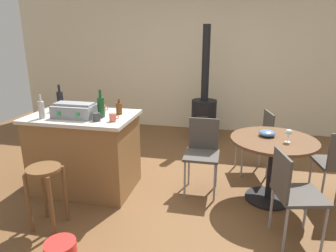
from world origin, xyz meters
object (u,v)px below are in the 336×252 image
folding_chair_right (258,137)px  bottle_0 (41,109)px  wine_glass (289,133)px  bottle_3 (101,107)px  folding_chair_far (292,190)px  bottle_1 (60,100)px  cup_2 (103,109)px  wood_stove (204,113)px  kitchen_island (85,152)px  serving_bowl (267,133)px  toolbox (75,110)px  dining_table (272,154)px  folding_chair_near (202,150)px  wooden_stool (46,184)px  cup_0 (113,117)px  cup_1 (97,117)px  bottle_2 (119,108)px

folding_chair_right → bottle_0: bearing=-154.7°
wine_glass → bottle_3: bearing=-175.8°
folding_chair_far → bottle_3: bottle_3 is taller
bottle_1 → cup_2: bottle_1 is taller
wood_stove → bottle_3: size_ratio=6.33×
kitchen_island → bottle_1: (-0.36, 0.16, 0.59)m
wine_glass → serving_bowl: (-0.20, 0.15, -0.07)m
toolbox → kitchen_island: bearing=75.7°
dining_table → toolbox: (-2.20, -0.29, 0.45)m
folding_chair_far → folding_chair_right: folding_chair_far is taller
toolbox → wine_glass: 2.34m
folding_chair_near → folding_chair_right: bearing=44.7°
folding_chair_far → wine_glass: 0.72m
folding_chair_near → bottle_0: (-1.75, -0.48, 0.51)m
wine_glass → folding_chair_near: bearing=171.5°
kitchen_island → bottle_0: (-0.36, -0.23, 0.57)m
wine_glass → dining_table: bearing=149.8°
kitchen_island → wooden_stool: 0.81m
wood_stove → wooden_stool: bearing=-112.6°
folding_chair_right → cup_0: size_ratio=7.90×
dining_table → kitchen_island: bearing=-175.1°
cup_2 → wine_glass: cup_2 is taller
folding_chair_near → wine_glass: size_ratio=6.11×
bottle_3 → cup_1: (0.02, -0.15, -0.08)m
cup_1 → bottle_1: bearing=151.5°
toolbox → bottle_3: (0.29, 0.06, 0.04)m
dining_table → folding_chair_far: bearing=-81.7°
kitchen_island → bottle_0: bearing=-147.5°
cup_2 → serving_bowl: 1.92m
cup_2 → wine_glass: (2.10, -0.04, -0.14)m
cup_0 → cup_1: size_ratio=0.91×
folding_chair_near → cup_0: 1.12m
cup_0 → serving_bowl: (1.64, 0.44, -0.20)m
bottle_2 → kitchen_island: bearing=-164.1°
bottle_0 → wine_glass: 2.69m
wooden_stool → folding_chair_right: folding_chair_right is taller
dining_table → folding_chair_near: (-0.78, 0.06, -0.04)m
cup_0 → kitchen_island: bearing=159.1°
bottle_2 → bottle_3: bearing=-133.6°
cup_2 → serving_bowl: cup_2 is taller
toolbox → bottle_0: bottle_0 is taller
folding_chair_near → cup_0: bearing=-155.6°
folding_chair_near → cup_1: bearing=-158.3°
toolbox → cup_0: 0.49m
kitchen_island → serving_bowl: (2.10, 0.27, 0.31)m
folding_chair_far → serving_bowl: 0.85m
wooden_stool → wine_glass: (2.29, 0.92, 0.39)m
bottle_1 → folding_chair_right: bearing=17.4°
wood_stove → bottle_0: size_ratio=7.50×
cup_1 → toolbox: bearing=163.2°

